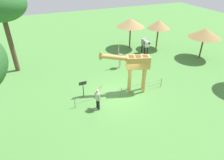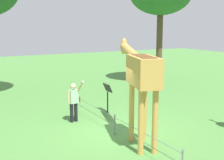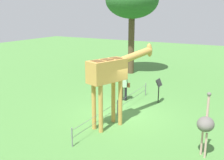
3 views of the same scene
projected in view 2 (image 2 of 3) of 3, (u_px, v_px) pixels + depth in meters
The scene contains 5 objects.
ground_plane at pixel (120, 134), 10.91m from camera, with size 60.00×60.00×0.00m, color #4C843D.
giraffe at pixel (141, 75), 9.62m from camera, with size 3.65×1.60×3.39m.
visitor at pixel (74, 100), 12.09m from camera, with size 0.62×0.57×1.73m.
info_sign at pixel (108, 92), 13.39m from camera, with size 0.56×0.21×1.32m.
wire_fence at pixel (115, 124), 10.74m from camera, with size 7.05×0.05×0.75m.
Camera 2 is at (-8.93, 5.31, 3.87)m, focal length 48.50 mm.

